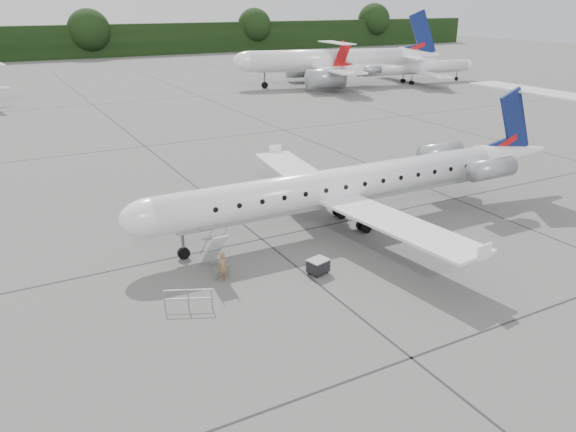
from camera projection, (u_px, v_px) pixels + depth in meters
ground at (388, 245)px, 33.31m from camera, size 320.00×320.00×0.00m
treeline at (61, 42)px, 138.46m from camera, size 260.00×4.00×8.00m
main_regional_jet at (339, 169)px, 34.64m from camera, size 30.57×22.19×7.77m
airstair at (214, 251)px, 29.70m from camera, size 0.88×2.29×2.44m
passenger at (223, 267)px, 28.79m from camera, size 0.67×0.54×1.61m
safety_railing at (188, 299)px, 26.28m from camera, size 2.04×0.98×1.00m
baggage_cart at (318, 266)px, 29.72m from camera, size 1.19×1.05×0.88m
bg_narrowbody at (327, 49)px, 93.08m from camera, size 38.75×32.09×12.07m
bg_regional_right at (414, 61)px, 97.40m from camera, size 30.36×23.32×7.43m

